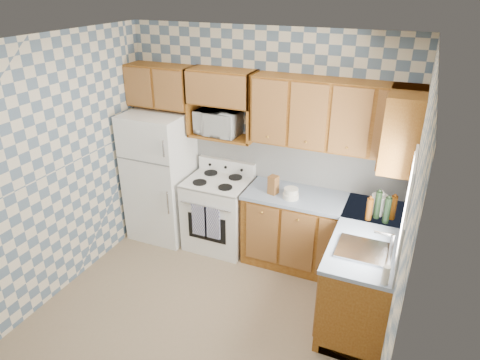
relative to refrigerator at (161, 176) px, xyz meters
name	(u,v)px	position (x,y,z in m)	size (l,w,h in m)	color
floor	(207,318)	(1.27, -1.25, -0.84)	(3.40, 3.40, 0.00)	#826D51
back_wall	(264,144)	(1.27, 0.35, 0.51)	(3.40, 0.02, 2.70)	slate
right_wall	(403,244)	(2.97, -1.25, 0.51)	(0.02, 3.20, 2.70)	slate
backsplash_back	(295,161)	(1.68, 0.34, 0.36)	(2.60, 0.01, 0.56)	white
backsplash_right	(406,213)	(2.96, -0.45, 0.36)	(0.01, 1.60, 0.56)	white
refrigerator	(161,176)	(0.00, 0.00, 0.00)	(0.75, 0.70, 1.68)	white
stove_body	(219,214)	(0.80, 0.03, -0.39)	(0.76, 0.65, 0.90)	white
cooktop	(218,181)	(0.80, 0.03, 0.07)	(0.76, 0.65, 0.03)	silver
backguard	(227,166)	(0.80, 0.30, 0.16)	(0.76, 0.08, 0.17)	white
dish_towel_left	(200,220)	(0.72, -0.32, -0.32)	(0.20, 0.03, 0.41)	#171656
dish_towel_right	(212,223)	(0.89, -0.32, -0.32)	(0.20, 0.03, 0.41)	#171656
base_cabinets_back	(319,235)	(2.10, 0.05, -0.40)	(1.75, 0.60, 0.88)	#642F0C
base_cabinets_right	(363,272)	(2.67, -0.45, -0.40)	(0.60, 1.60, 0.88)	#642F0C
countertop_back	(323,201)	(2.10, 0.05, 0.06)	(1.77, 0.63, 0.04)	slate
countertop_right	(369,234)	(2.67, -0.45, 0.06)	(0.63, 1.60, 0.04)	slate
upper_cabinets_back	(333,115)	(2.10, 0.19, 1.01)	(1.75, 0.33, 0.74)	#642F0C
upper_cabinets_fridge	(161,86)	(-0.02, 0.19, 1.13)	(0.82, 0.33, 0.50)	#642F0C
upper_cabinets_right	(403,129)	(2.81, 0.00, 1.01)	(0.33, 0.70, 0.74)	#642F0C
microwave_shelf	(223,136)	(0.80, 0.19, 0.60)	(0.80, 0.33, 0.03)	#642F0C
microwave	(219,122)	(0.74, 0.21, 0.76)	(0.53, 0.36, 0.29)	white
sink	(364,251)	(2.67, -0.80, 0.09)	(0.48, 0.40, 0.03)	#B7B7BC
window	(407,206)	(2.96, -0.80, 0.61)	(0.02, 0.66, 0.86)	silver
bottle_0	(378,205)	(2.70, -0.14, 0.23)	(0.07, 0.07, 0.30)	black
bottle_1	(387,210)	(2.80, -0.20, 0.22)	(0.07, 0.07, 0.28)	black
bottle_2	(393,208)	(2.85, -0.10, 0.21)	(0.07, 0.07, 0.26)	#5A2D0A
bottle_3	(369,209)	(2.63, -0.21, 0.20)	(0.07, 0.07, 0.24)	#5A2D0A
knife_block	(273,185)	(1.54, -0.04, 0.19)	(0.10, 0.10, 0.22)	brown
electric_kettle	(379,204)	(2.70, -0.04, 0.18)	(0.17, 0.17, 0.21)	white
food_containers	(291,193)	(1.76, -0.07, 0.14)	(0.18, 0.18, 0.12)	beige
soap_bottle	(386,275)	(2.89, -1.20, 0.17)	(0.06, 0.06, 0.17)	beige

